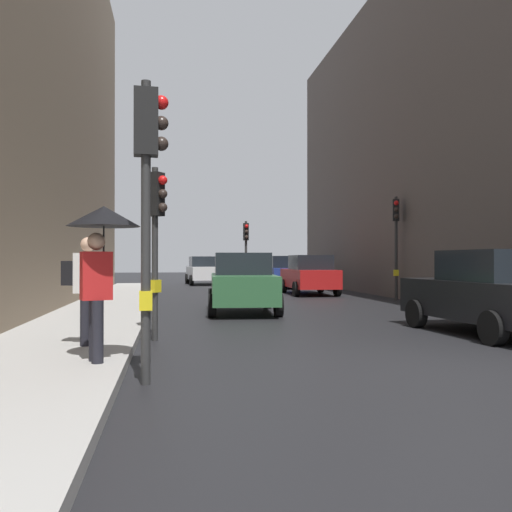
# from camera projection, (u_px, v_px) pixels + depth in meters

# --- Properties ---
(ground_plane) EXTENTS (120.00, 120.00, 0.00)m
(ground_plane) POSITION_uv_depth(u_px,v_px,m) (467.00, 370.00, 7.69)
(ground_plane) COLOR black
(sidewalk_kerb) EXTENTS (2.57, 40.00, 0.16)m
(sidewalk_kerb) POSITION_uv_depth(u_px,v_px,m) (89.00, 323.00, 12.69)
(sidewalk_kerb) COLOR #A8A5A0
(sidewalk_kerb) RESTS_ON ground
(traffic_light_near_left) EXTENTS (0.44, 0.25, 3.80)m
(traffic_light_near_left) POSITION_uv_depth(u_px,v_px,m) (148.00, 175.00, 6.80)
(traffic_light_near_left) COLOR #2D2D2D
(traffic_light_near_left) RESTS_ON ground
(traffic_light_near_right) EXTENTS (0.43, 0.39, 3.34)m
(traffic_light_near_right) POSITION_uv_depth(u_px,v_px,m) (156.00, 221.00, 10.47)
(traffic_light_near_right) COLOR #2D2D2D
(traffic_light_near_right) RESTS_ON ground
(traffic_light_mid_street) EXTENTS (0.33, 0.45, 4.00)m
(traffic_light_mid_street) POSITION_uv_depth(u_px,v_px,m) (396.00, 229.00, 21.01)
(traffic_light_mid_street) COLOR #2D2D2D
(traffic_light_mid_street) RESTS_ON ground
(traffic_light_far_median) EXTENTS (0.25, 0.43, 3.44)m
(traffic_light_far_median) POSITION_uv_depth(u_px,v_px,m) (246.00, 243.00, 26.53)
(traffic_light_far_median) COLOR #2D2D2D
(traffic_light_far_median) RESTS_ON ground
(car_white_compact) EXTENTS (2.24, 4.31, 1.76)m
(car_white_compact) POSITION_uv_depth(u_px,v_px,m) (203.00, 270.00, 34.20)
(car_white_compact) COLOR silver
(car_white_compact) RESTS_ON ground
(car_green_estate) EXTENTS (2.24, 4.31, 1.76)m
(car_green_estate) POSITION_uv_depth(u_px,v_px,m) (242.00, 283.00, 16.13)
(car_green_estate) COLOR #2D6038
(car_green_estate) RESTS_ON ground
(car_blue_van) EXTENTS (2.04, 4.21, 1.76)m
(car_blue_van) POSITION_uv_depth(u_px,v_px,m) (283.00, 272.00, 29.78)
(car_blue_van) COLOR navy
(car_blue_van) RESTS_ON ground
(car_red_sedan) EXTENTS (2.03, 4.21, 1.76)m
(car_red_sedan) POSITION_uv_depth(u_px,v_px,m) (309.00, 275.00, 24.34)
(car_red_sedan) COLOR red
(car_red_sedan) RESTS_ON ground
(car_dark_suv) EXTENTS (2.27, 4.32, 1.76)m
(car_dark_suv) POSITION_uv_depth(u_px,v_px,m) (490.00, 292.00, 11.31)
(car_dark_suv) COLOR black
(car_dark_suv) RESTS_ON ground
(pedestrian_with_umbrella) EXTENTS (1.00, 1.00, 2.14)m
(pedestrian_with_umbrella) POSITION_uv_depth(u_px,v_px,m) (101.00, 239.00, 7.47)
(pedestrian_with_umbrella) COLOR black
(pedestrian_with_umbrella) RESTS_ON sidewalk_kerb
(pedestrian_with_black_backpack) EXTENTS (0.65, 0.42, 1.77)m
(pedestrian_with_black_backpack) POSITION_uv_depth(u_px,v_px,m) (85.00, 284.00, 8.92)
(pedestrian_with_black_backpack) COLOR black
(pedestrian_with_black_backpack) RESTS_ON sidewalk_kerb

